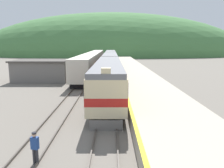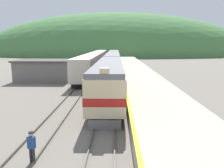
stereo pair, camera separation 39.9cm
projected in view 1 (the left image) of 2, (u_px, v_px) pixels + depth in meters
The scene contains 10 objects.
track_main at pixel (111, 63), 68.23m from camera, with size 1.52×180.00×0.16m.
track_siding at pixel (98, 63), 68.23m from camera, with size 1.52×180.00×0.16m.
platform at pixel (131, 69), 48.48m from camera, with size 6.05×140.00×1.03m.
distant_hills at pixel (111, 55), 122.22m from camera, with size 148.64×66.89×45.29m.
station_shed at pixel (43, 70), 35.77m from camera, with size 8.96×6.37×3.37m.
express_train_lead_car at pixel (108, 78), 24.65m from camera, with size 2.99×20.89×4.31m.
carriage_second at pixel (110, 62), 45.75m from camera, with size 2.98×19.77×3.95m.
carriage_third at pixel (111, 57), 66.06m from camera, with size 2.98×19.77×3.95m.
siding_train at pixel (93, 61), 50.88m from camera, with size 2.90×47.18×3.97m.
track_worker at pixel (35, 146), 10.69m from camera, with size 0.40×0.30×1.66m.
Camera 1 is at (0.40, 1.70, 5.87)m, focal length 35.00 mm.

